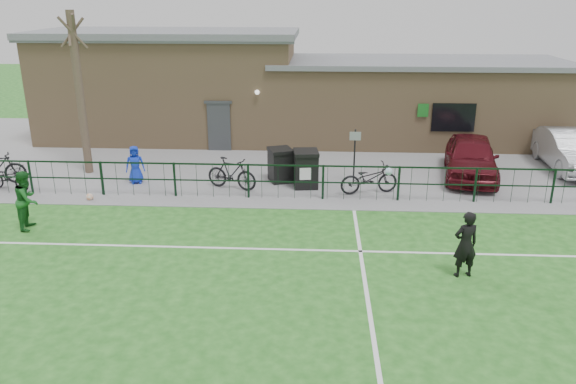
# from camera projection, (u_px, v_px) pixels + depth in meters

# --- Properties ---
(ground) EXTENTS (90.00, 90.00, 0.00)m
(ground) POSITION_uv_depth(u_px,v_px,m) (274.00, 334.00, 11.38)
(ground) COLOR #1F5E1B
(ground) RESTS_ON ground
(paving_strip) EXTENTS (34.00, 13.00, 0.02)m
(paving_strip) POSITION_uv_depth(u_px,v_px,m) (299.00, 154.00, 24.09)
(paving_strip) COLOR gray
(paving_strip) RESTS_ON ground
(pitch_line_touch) EXTENTS (28.00, 0.10, 0.01)m
(pitch_line_touch) POSITION_uv_depth(u_px,v_px,m) (293.00, 201.00, 18.72)
(pitch_line_touch) COLOR white
(pitch_line_touch) RESTS_ON ground
(pitch_line_mid) EXTENTS (28.00, 0.10, 0.01)m
(pitch_line_mid) POSITION_uv_depth(u_px,v_px,m) (286.00, 249.00, 15.15)
(pitch_line_mid) COLOR white
(pitch_line_mid) RESTS_ON ground
(pitch_line_perp) EXTENTS (0.10, 16.00, 0.01)m
(pitch_line_perp) POSITION_uv_depth(u_px,v_px,m) (373.00, 337.00, 11.28)
(pitch_line_perp) COLOR white
(pitch_line_perp) RESTS_ON ground
(perimeter_fence) EXTENTS (28.00, 0.10, 1.20)m
(perimeter_fence) POSITION_uv_depth(u_px,v_px,m) (293.00, 182.00, 18.71)
(perimeter_fence) COLOR black
(perimeter_fence) RESTS_ON ground
(bare_tree) EXTENTS (0.30, 0.30, 6.00)m
(bare_tree) POSITION_uv_depth(u_px,v_px,m) (80.00, 95.00, 20.68)
(bare_tree) COLOR #49382C
(bare_tree) RESTS_ON ground
(wheelie_bin_left) EXTENTS (1.01, 1.07, 1.14)m
(wheelie_bin_left) POSITION_uv_depth(u_px,v_px,m) (280.00, 166.00, 20.47)
(wheelie_bin_left) COLOR black
(wheelie_bin_left) RESTS_ON paving_strip
(wheelie_bin_right) EXTENTS (0.91, 1.01, 1.23)m
(wheelie_bin_right) POSITION_uv_depth(u_px,v_px,m) (306.00, 170.00, 19.87)
(wheelie_bin_right) COLOR black
(wheelie_bin_right) RESTS_ON paving_strip
(sign_post) EXTENTS (0.08, 0.08, 2.00)m
(sign_post) POSITION_uv_depth(u_px,v_px,m) (354.00, 157.00, 20.08)
(sign_post) COLOR black
(sign_post) RESTS_ON paving_strip
(car_maroon) EXTENTS (2.66, 4.82, 1.55)m
(car_maroon) POSITION_uv_depth(u_px,v_px,m) (471.00, 157.00, 20.85)
(car_maroon) COLOR #4F0E16
(car_maroon) RESTS_ON paving_strip
(car_silver) EXTENTS (1.79, 4.68, 1.52)m
(car_silver) POSITION_uv_depth(u_px,v_px,m) (569.00, 150.00, 21.82)
(car_silver) COLOR #989A9F
(car_silver) RESTS_ON paving_strip
(bicycle_c) EXTENTS (1.81, 1.07, 0.90)m
(bicycle_c) POSITION_uv_depth(u_px,v_px,m) (9.00, 178.00, 19.57)
(bicycle_c) COLOR black
(bicycle_c) RESTS_ON paving_strip
(bicycle_d) EXTENTS (1.96, 1.14, 1.14)m
(bicycle_d) POSITION_uv_depth(u_px,v_px,m) (232.00, 173.00, 19.64)
(bicycle_d) COLOR black
(bicycle_d) RESTS_ON paving_strip
(bicycle_e) EXTENTS (2.13, 1.18, 1.06)m
(bicycle_e) POSITION_uv_depth(u_px,v_px,m) (369.00, 178.00, 19.21)
(bicycle_e) COLOR black
(bicycle_e) RESTS_ON paving_strip
(spectator_child) EXTENTS (0.78, 0.62, 1.38)m
(spectator_child) POSITION_uv_depth(u_px,v_px,m) (135.00, 165.00, 20.21)
(spectator_child) COLOR #1431C2
(spectator_child) RESTS_ON paving_strip
(goalkeeper_kick) EXTENTS (1.94, 3.86, 1.68)m
(goalkeeper_kick) POSITION_uv_depth(u_px,v_px,m) (463.00, 242.00, 13.55)
(goalkeeper_kick) COLOR black
(goalkeeper_kick) RESTS_ON ground
(outfield_player) EXTENTS (0.77, 0.93, 1.74)m
(outfield_player) POSITION_uv_depth(u_px,v_px,m) (27.00, 200.00, 16.31)
(outfield_player) COLOR #1A5B20
(outfield_player) RESTS_ON ground
(ball_ground) EXTENTS (0.24, 0.24, 0.24)m
(ball_ground) POSITION_uv_depth(u_px,v_px,m) (90.00, 197.00, 18.74)
(ball_ground) COLOR white
(ball_ground) RESTS_ON ground
(clubhouse) EXTENTS (24.25, 5.40, 4.96)m
(clubhouse) POSITION_uv_depth(u_px,v_px,m) (283.00, 91.00, 26.22)
(clubhouse) COLOR #A5835C
(clubhouse) RESTS_ON ground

